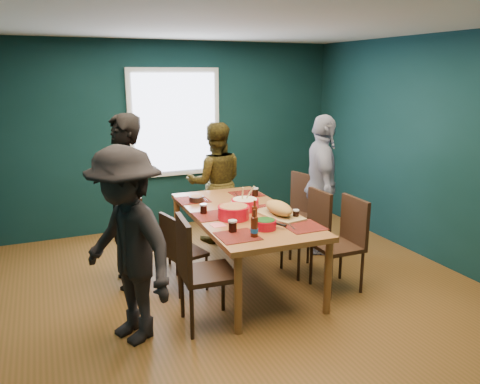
{
  "coord_description": "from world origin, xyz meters",
  "views": [
    {
      "loc": [
        -1.8,
        -4.17,
        2.25
      ],
      "look_at": [
        0.08,
        0.25,
        1.02
      ],
      "focal_mm": 35.0,
      "sensor_mm": 36.0,
      "label": 1
    }
  ],
  "objects_px": {
    "person_back": "(215,183)",
    "cutting_board": "(279,210)",
    "chair_left_mid": "(178,247)",
    "bowl_herbs": "(265,224)",
    "chair_left_far": "(148,227)",
    "bowl_dumpling": "(245,204)",
    "person_far_left": "(126,202)",
    "bowl_salad": "(234,212)",
    "chair_right_far": "(297,207)",
    "chair_right_near": "(345,237)",
    "person_right": "(322,185)",
    "chair_right_mid": "(311,225)",
    "dining_table": "(243,219)",
    "person_near_left": "(127,246)",
    "chair_left_near": "(197,264)"
  },
  "relations": [
    {
      "from": "person_back",
      "to": "cutting_board",
      "type": "xyz_separation_m",
      "value": [
        0.1,
        -1.65,
        0.06
      ]
    },
    {
      "from": "chair_left_mid",
      "to": "bowl_herbs",
      "type": "relative_size",
      "value": 3.93
    },
    {
      "from": "chair_left_far",
      "to": "bowl_dumpling",
      "type": "xyz_separation_m",
      "value": [
        0.96,
        -0.55,
        0.31
      ]
    },
    {
      "from": "person_far_left",
      "to": "bowl_salad",
      "type": "relative_size",
      "value": 5.69
    },
    {
      "from": "chair_right_far",
      "to": "chair_right_near",
      "type": "bearing_deg",
      "value": -108.26
    },
    {
      "from": "chair_right_far",
      "to": "bowl_herbs",
      "type": "height_order",
      "value": "chair_right_far"
    },
    {
      "from": "chair_left_far",
      "to": "bowl_herbs",
      "type": "height_order",
      "value": "chair_left_far"
    },
    {
      "from": "bowl_salad",
      "to": "chair_left_far",
      "type": "bearing_deg",
      "value": 132.64
    },
    {
      "from": "chair_right_far",
      "to": "person_right",
      "type": "bearing_deg",
      "value": -45.21
    },
    {
      "from": "chair_right_mid",
      "to": "person_far_left",
      "type": "xyz_separation_m",
      "value": [
        -2.0,
        0.48,
        0.37
      ]
    },
    {
      "from": "person_back",
      "to": "cutting_board",
      "type": "bearing_deg",
      "value": 108.2
    },
    {
      "from": "chair_left_far",
      "to": "bowl_salad",
      "type": "distance_m",
      "value": 1.12
    },
    {
      "from": "dining_table",
      "to": "bowl_dumpling",
      "type": "xyz_separation_m",
      "value": [
        0.06,
        0.07,
        0.14
      ]
    },
    {
      "from": "chair_right_far",
      "to": "bowl_salad",
      "type": "bearing_deg",
      "value": -161.62
    },
    {
      "from": "chair_right_far",
      "to": "bowl_salad",
      "type": "xyz_separation_m",
      "value": [
        -1.2,
        -0.76,
        0.29
      ]
    },
    {
      "from": "person_near_left",
      "to": "chair_left_mid",
      "type": "bearing_deg",
      "value": 114.32
    },
    {
      "from": "chair_left_near",
      "to": "chair_left_mid",
      "type": "bearing_deg",
      "value": 91.6
    },
    {
      "from": "chair_right_far",
      "to": "chair_right_near",
      "type": "xyz_separation_m",
      "value": [
        -0.08,
        -1.15,
        -0.01
      ]
    },
    {
      "from": "person_near_left",
      "to": "bowl_salad",
      "type": "relative_size",
      "value": 5.2
    },
    {
      "from": "chair_left_mid",
      "to": "person_back",
      "type": "distance_m",
      "value": 1.63
    },
    {
      "from": "bowl_salad",
      "to": "cutting_board",
      "type": "xyz_separation_m",
      "value": [
        0.46,
        -0.11,
        -0.0
      ]
    },
    {
      "from": "person_near_left",
      "to": "bowl_salad",
      "type": "height_order",
      "value": "person_near_left"
    },
    {
      "from": "dining_table",
      "to": "chair_right_mid",
      "type": "height_order",
      "value": "chair_right_mid"
    },
    {
      "from": "chair_left_far",
      "to": "chair_right_far",
      "type": "relative_size",
      "value": 0.96
    },
    {
      "from": "person_near_left",
      "to": "bowl_herbs",
      "type": "relative_size",
      "value": 7.88
    },
    {
      "from": "dining_table",
      "to": "chair_left_mid",
      "type": "xyz_separation_m",
      "value": [
        -0.71,
        0.05,
        -0.23
      ]
    },
    {
      "from": "bowl_salad",
      "to": "bowl_herbs",
      "type": "bearing_deg",
      "value": -70.23
    },
    {
      "from": "dining_table",
      "to": "cutting_board",
      "type": "relative_size",
      "value": 2.95
    },
    {
      "from": "chair_right_far",
      "to": "cutting_board",
      "type": "bearing_deg",
      "value": -144.18
    },
    {
      "from": "dining_table",
      "to": "bowl_salad",
      "type": "xyz_separation_m",
      "value": [
        -0.18,
        -0.17,
        0.15
      ]
    },
    {
      "from": "dining_table",
      "to": "chair_left_far",
      "type": "height_order",
      "value": "chair_left_far"
    },
    {
      "from": "chair_left_far",
      "to": "person_far_left",
      "type": "height_order",
      "value": "person_far_left"
    },
    {
      "from": "cutting_board",
      "to": "chair_left_far",
      "type": "bearing_deg",
      "value": 133.04
    },
    {
      "from": "dining_table",
      "to": "chair_left_near",
      "type": "relative_size",
      "value": 2.06
    },
    {
      "from": "person_back",
      "to": "bowl_herbs",
      "type": "bearing_deg",
      "value": 98.62
    },
    {
      "from": "cutting_board",
      "to": "bowl_dumpling",
      "type": "bearing_deg",
      "value": 113.2
    },
    {
      "from": "chair_left_near",
      "to": "bowl_salad",
      "type": "distance_m",
      "value": 0.83
    },
    {
      "from": "cutting_board",
      "to": "bowl_salad",
      "type": "bearing_deg",
      "value": 156.73
    },
    {
      "from": "chair_right_near",
      "to": "person_right",
      "type": "xyz_separation_m",
      "value": [
        0.33,
        1.0,
        0.31
      ]
    },
    {
      "from": "chair_left_far",
      "to": "bowl_dumpling",
      "type": "relative_size",
      "value": 3.21
    },
    {
      "from": "bowl_herbs",
      "to": "cutting_board",
      "type": "relative_size",
      "value": 0.3
    },
    {
      "from": "chair_left_near",
      "to": "chair_right_near",
      "type": "relative_size",
      "value": 1.05
    },
    {
      "from": "chair_left_near",
      "to": "person_right",
      "type": "xyz_separation_m",
      "value": [
        2.02,
        1.15,
        0.28
      ]
    },
    {
      "from": "chair_left_far",
      "to": "person_right",
      "type": "relative_size",
      "value": 0.55
    },
    {
      "from": "chair_right_far",
      "to": "bowl_salad",
      "type": "distance_m",
      "value": 1.45
    },
    {
      "from": "bowl_herbs",
      "to": "chair_left_near",
      "type": "bearing_deg",
      "value": -170.87
    },
    {
      "from": "chair_left_near",
      "to": "person_near_left",
      "type": "height_order",
      "value": "person_near_left"
    },
    {
      "from": "chair_right_near",
      "to": "bowl_dumpling",
      "type": "bearing_deg",
      "value": 144.9
    },
    {
      "from": "chair_right_mid",
      "to": "person_near_left",
      "type": "distance_m",
      "value": 2.29
    },
    {
      "from": "chair_right_near",
      "to": "person_right",
      "type": "height_order",
      "value": "person_right"
    }
  ]
}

